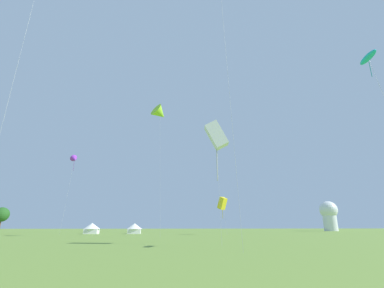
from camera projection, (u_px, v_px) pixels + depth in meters
kite_white_box at (216, 136)px, 30.12m from camera, size 2.74×2.47×12.93m
kite_cyan_parafoil at (368, 58)px, 25.70m from camera, size 1.32×3.69×17.34m
kite_yellow_box at (222, 203)px, 59.33m from camera, size 2.21×2.42×7.89m
kite_purple_delta at (75, 159)px, 60.90m from camera, size 2.42×2.61×17.01m
kite_lime_delta at (160, 113)px, 54.35m from camera, size 4.42×4.26×25.02m
festival_tent_right at (92, 228)px, 64.48m from camera, size 3.79×3.79×2.46m
festival_tent_center at (134, 228)px, 65.49m from camera, size 3.69×3.69×2.40m
observatory_dome at (329, 214)px, 102.51m from camera, size 6.40×6.40×10.80m
tree_distant_left at (2, 215)px, 70.16m from camera, size 3.64×3.64×6.43m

